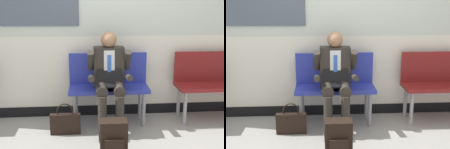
# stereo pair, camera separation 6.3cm
# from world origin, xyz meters

# --- Properties ---
(ground_plane) EXTENTS (18.00, 18.00, 0.00)m
(ground_plane) POSITION_xyz_m (0.00, 0.00, 0.00)
(ground_plane) COLOR gray
(station_wall) EXTENTS (5.72, 0.16, 3.09)m
(station_wall) POSITION_xyz_m (-0.02, 0.65, 1.54)
(station_wall) COLOR beige
(station_wall) RESTS_ON ground
(bench_with_person) EXTENTS (1.08, 0.42, 0.96)m
(bench_with_person) POSITION_xyz_m (-0.05, 0.38, 0.57)
(bench_with_person) COLOR #28339E
(bench_with_person) RESTS_ON ground
(bench_empty) EXTENTS (1.24, 0.42, 0.96)m
(bench_empty) POSITION_xyz_m (1.52, 0.38, 0.58)
(bench_empty) COLOR maroon
(bench_empty) RESTS_ON ground
(person_seated) EXTENTS (0.57, 0.70, 1.27)m
(person_seated) POSITION_xyz_m (-0.05, 0.18, 0.69)
(person_seated) COLOR #2D2823
(person_seated) RESTS_ON ground
(backpack) EXTENTS (0.30, 0.22, 0.43)m
(backpack) POSITION_xyz_m (-0.06, -0.61, 0.21)
(backpack) COLOR black
(backpack) RESTS_ON ground
(handbag) EXTENTS (0.38, 0.08, 0.41)m
(handbag) POSITION_xyz_m (-0.63, 0.00, 0.15)
(handbag) COLOR black
(handbag) RESTS_ON ground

